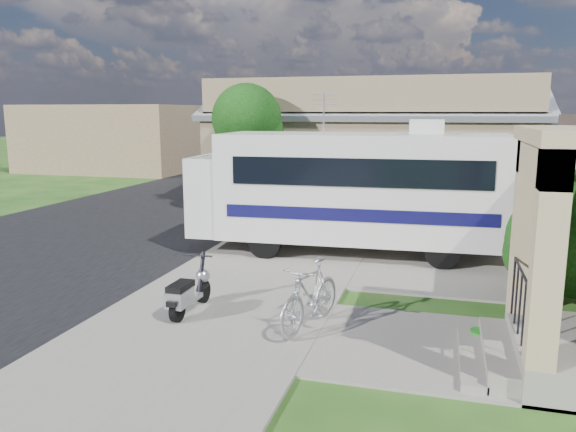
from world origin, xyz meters
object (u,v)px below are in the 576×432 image
(pickup_truck, at_px, (240,178))
(garden_hose, at_px, (482,337))
(motorhome, at_px, (350,187))
(scooter, at_px, (188,293))
(shrub, at_px, (563,236))
(van, at_px, (271,164))
(bicycle, at_px, (310,298))

(pickup_truck, relative_size, garden_hose, 15.08)
(motorhome, height_order, garden_hose, motorhome)
(scooter, relative_size, garden_hose, 3.98)
(motorhome, distance_m, garden_hose, 6.13)
(shrub, height_order, van, shrub)
(van, relative_size, garden_hose, 14.91)
(pickup_truck, bearing_deg, motorhome, 125.05)
(motorhome, xyz_separation_m, bicycle, (0.24, -5.38, -1.16))
(bicycle, xyz_separation_m, van, (-7.07, 20.36, 0.24))
(shrub, xyz_separation_m, van, (-11.28, 17.87, -0.53))
(van, bearing_deg, garden_hose, -60.01)
(pickup_truck, height_order, van, van)
(motorhome, bearing_deg, bicycle, -90.36)
(pickup_truck, bearing_deg, garden_hose, 123.19)
(motorhome, bearing_deg, scooter, -113.56)
(bicycle, bearing_deg, scooter, -166.04)
(motorhome, distance_m, scooter, 5.82)
(motorhome, relative_size, shrub, 3.05)
(scooter, distance_m, bicycle, 2.25)
(scooter, height_order, van, van)
(shrub, height_order, scooter, shrub)
(shrub, relative_size, bicycle, 1.38)
(scooter, height_order, bicycle, bicycle)
(motorhome, xyz_separation_m, shrub, (4.45, -2.89, -0.39))
(pickup_truck, xyz_separation_m, garden_hose, (9.25, -13.87, -0.70))
(bicycle, bearing_deg, motorhome, 108.13)
(shrub, bearing_deg, bicycle, -149.42)
(motorhome, relative_size, pickup_truck, 1.41)
(shrub, distance_m, garden_hose, 2.94)
(scooter, xyz_separation_m, bicycle, (2.24, -0.06, 0.12))
(bicycle, xyz_separation_m, garden_hose, (2.74, 0.27, -0.48))
(garden_hose, bearing_deg, pickup_truck, 123.69)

